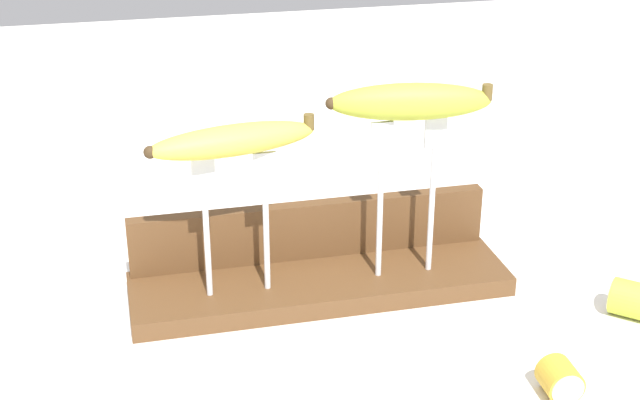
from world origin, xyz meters
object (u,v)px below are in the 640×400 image
banana_chunk_near (635,300)px  fork_stand_left (236,211)px  fork_stand_right (407,184)px  banana_chunk_far (560,380)px  banana_raised_right (410,102)px  banana_raised_left (233,140)px

banana_chunk_near → fork_stand_left: bearing=164.4°
fork_stand_left → fork_stand_right: bearing=0.0°
fork_stand_left → banana_chunk_far: (0.29, -0.24, -0.11)m
fork_stand_left → banana_raised_right: bearing=0.0°
banana_chunk_near → banana_chunk_far: size_ratio=1.74×
fork_stand_right → banana_chunk_near: bearing=-27.2°
fork_stand_left → banana_raised_left: bearing=-170.3°
fork_stand_right → banana_raised_right: (-0.00, 0.00, 0.10)m
banana_raised_left → banana_raised_right: bearing=0.0°
banana_chunk_near → banana_raised_right: bearing=152.8°
banana_raised_left → banana_chunk_far: 0.42m
banana_raised_left → banana_raised_right: (0.20, 0.00, 0.03)m
fork_stand_right → banana_raised_left: bearing=-180.0°
fork_stand_right → banana_chunk_near: (0.24, -0.12, -0.12)m
banana_raised_left → fork_stand_right: bearing=0.0°
banana_raised_right → fork_stand_right: bearing=-9.1°
banana_raised_left → banana_chunk_near: (0.44, -0.12, -0.19)m
fork_stand_right → banana_chunk_far: size_ratio=4.85×
fork_stand_right → fork_stand_left: bearing=180.0°
fork_stand_left → banana_raised_right: size_ratio=0.90×
fork_stand_right → banana_raised_left: size_ratio=1.00×
banana_chunk_far → fork_stand_right: bearing=109.3°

